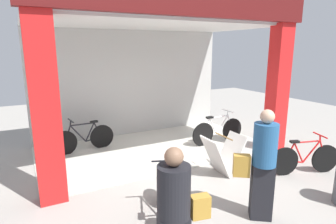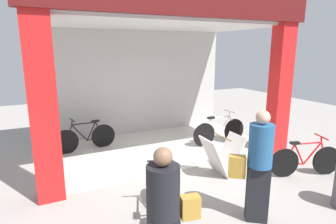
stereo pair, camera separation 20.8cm
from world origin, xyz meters
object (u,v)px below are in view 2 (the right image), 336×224
bicycle_inside_0 (219,131)px  pedestrian_1 (258,165)px  bicycle_inside_1 (85,138)px  pedestrian_0 (164,212)px  bicycle_parked_1 (306,160)px  sandwich_board_sign (222,155)px  bicycle_parked_0 (161,198)px

bicycle_inside_0 → pedestrian_1: pedestrian_1 is taller
bicycle_inside_0 → bicycle_inside_1: bicycle_inside_0 is taller
pedestrian_1 → pedestrian_0: bearing=-166.6°
bicycle_inside_1 → pedestrian_1: (1.82, -4.24, 0.55)m
bicycle_inside_0 → bicycle_parked_1: bearing=-80.4°
bicycle_inside_0 → sandwich_board_sign: size_ratio=1.98×
bicycle_inside_0 → pedestrian_1: bearing=-117.1°
pedestrian_0 → bicycle_inside_1: bearing=90.9°
bicycle_parked_0 → pedestrian_1: size_ratio=0.84×
bicycle_inside_0 → bicycle_parked_1: (0.41, -2.44, -0.03)m
bicycle_inside_0 → bicycle_parked_0: bicycle_inside_0 is taller
bicycle_parked_0 → pedestrian_1: bearing=-26.7°
bicycle_inside_1 → bicycle_parked_1: bicycle_inside_1 is taller
bicycle_inside_0 → bicycle_parked_1: bicycle_inside_0 is taller
pedestrian_1 → bicycle_parked_0: bearing=153.3°
bicycle_parked_1 → pedestrian_0: pedestrian_0 is taller
bicycle_parked_0 → pedestrian_1: pedestrian_1 is taller
bicycle_inside_1 → pedestrian_0: size_ratio=1.01×
bicycle_inside_1 → pedestrian_1: size_ratio=0.92×
pedestrian_0 → sandwich_board_sign: bearing=41.0°
bicycle_inside_0 → sandwich_board_sign: bicycle_inside_0 is taller
pedestrian_0 → pedestrian_1: (1.74, 0.41, 0.08)m
bicycle_parked_0 → sandwich_board_sign: 2.01m
bicycle_inside_0 → pedestrian_0: (-3.36, -3.58, 0.46)m
bicycle_inside_1 → sandwich_board_sign: bicycle_inside_1 is taller
bicycle_parked_0 → sandwich_board_sign: (1.80, 0.89, 0.08)m
bicycle_parked_1 → sandwich_board_sign: 1.73m
bicycle_parked_0 → bicycle_parked_1: bicycle_parked_1 is taller
bicycle_inside_0 → sandwich_board_sign: bearing=-124.5°
bicycle_parked_1 → sandwich_board_sign: bearing=151.9°
bicycle_inside_1 → bicycle_parked_0: size_ratio=1.09×
bicycle_parked_1 → pedestrian_0: bearing=-163.2°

